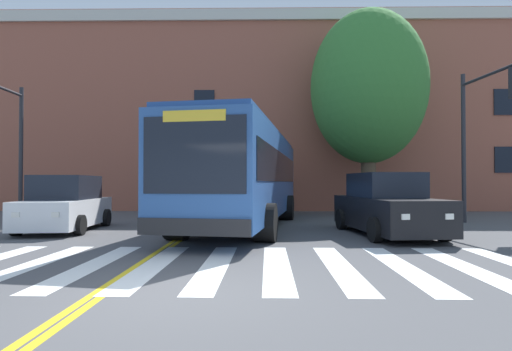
{
  "coord_description": "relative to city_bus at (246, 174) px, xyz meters",
  "views": [
    {
      "loc": [
        1.25,
        -5.61,
        1.55
      ],
      "look_at": [
        1.04,
        7.49,
        1.78
      ],
      "focal_mm": 28.0,
      "sensor_mm": 36.0,
      "label": 1
    }
  ],
  "objects": [
    {
      "name": "city_bus",
      "position": [
        0.0,
        0.0,
        0.0
      ],
      "size": [
        4.21,
        11.89,
        3.34
      ],
      "color": "#2D5699",
      "rests_on": "ground"
    },
    {
      "name": "traffic_light_far_corner",
      "position": [
        -9.2,
        0.61,
        1.86
      ],
      "size": [
        0.39,
        3.45,
        5.43
      ],
      "color": "#28282D",
      "rests_on": "ground"
    },
    {
      "name": "traffic_light_near_corner",
      "position": [
        8.54,
        0.36,
        2.01
      ],
      "size": [
        0.57,
        3.02,
        5.77
      ],
      "color": "#28282D",
      "rests_on": "ground"
    },
    {
      "name": "lane_line_yellow_inner",
      "position": [
        -1.77,
        7.36,
        -1.84
      ],
      "size": [
        0.12,
        36.0,
        0.01
      ],
      "primitive_type": "cube",
      "color": "gold",
      "rests_on": "ground"
    },
    {
      "name": "building_facade",
      "position": [
        -2.56,
        10.6,
        3.7
      ],
      "size": [
        40.28,
        6.51,
        11.06
      ],
      "color": "#9E5642",
      "rests_on": "ground"
    },
    {
      "name": "car_white_near_lane",
      "position": [
        -5.77,
        -1.26,
        -1.02
      ],
      "size": [
        2.27,
        4.18,
        1.77
      ],
      "color": "white",
      "rests_on": "ground"
    },
    {
      "name": "crosswalk",
      "position": [
        -0.3,
        -6.64,
        -1.84
      ],
      "size": [
        14.31,
        4.33,
        0.01
      ],
      "color": "white",
      "rests_on": "ground"
    },
    {
      "name": "street_tree_curbside_large",
      "position": [
        5.61,
        4.86,
        4.23
      ],
      "size": [
        7.27,
        7.18,
        9.76
      ],
      "color": "brown",
      "rests_on": "ground"
    },
    {
      "name": "lane_line_yellow_outer",
      "position": [
        -1.61,
        7.36,
        -1.84
      ],
      "size": [
        0.12,
        36.0,
        0.01
      ],
      "primitive_type": "cube",
      "color": "gold",
      "rests_on": "ground"
    },
    {
      "name": "car_black_far_lane",
      "position": [
        4.25,
        -2.16,
        -1.01
      ],
      "size": [
        2.43,
        4.86,
        1.83
      ],
      "color": "black",
      "rests_on": "ground"
    },
    {
      "name": "ground_plane",
      "position": [
        -0.67,
        -8.46,
        -1.84
      ],
      "size": [
        120.0,
        120.0,
        0.0
      ],
      "primitive_type": "plane",
      "color": "#4C4C4F"
    }
  ]
}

